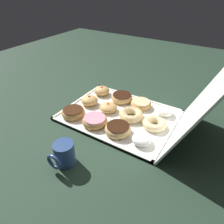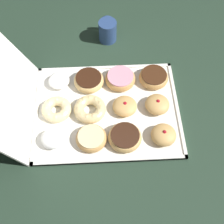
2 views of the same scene
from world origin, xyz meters
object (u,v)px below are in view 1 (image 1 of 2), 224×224
powdered_filled_donut_9 (165,111)px  coffee_mug (64,154)px  chocolate_frosted_donut_8 (118,129)px  jelly_filled_donut_1 (89,101)px  cruller_donut_7 (131,114)px  glazed_ring_donut_6 (141,104)px  chocolate_frosted_donut_2 (73,112)px  chocolate_frosted_donut_3 (122,97)px  donut_box (119,115)px  pink_frosted_donut_5 (95,121)px  cruller_donut_10 (155,123)px  powdered_filled_donut_11 (142,139)px  jelly_filled_donut_0 (102,91)px  jelly_filled_donut_4 (108,107)px

powdered_filled_donut_9 → coffee_mug: coffee_mug is taller
chocolate_frosted_donut_8 → jelly_filled_donut_1: bearing=-115.9°
cruller_donut_7 → glazed_ring_donut_6: bearing=-178.2°
jelly_filled_donut_1 → chocolate_frosted_donut_2: size_ratio=0.78×
glazed_ring_donut_6 → chocolate_frosted_donut_8: chocolate_frosted_donut_8 is taller
jelly_filled_donut_1 → cruller_donut_7: jelly_filled_donut_1 is taller
chocolate_frosted_donut_3 → donut_box: bearing=24.5°
pink_frosted_donut_5 → chocolate_frosted_donut_8: 0.13m
chocolate_frosted_donut_3 → coffee_mug: 0.51m
cruller_donut_10 → chocolate_frosted_donut_8: bearing=-43.3°
donut_box → jelly_filled_donut_1: size_ratio=6.02×
donut_box → pink_frosted_donut_5: bearing=-24.3°
chocolate_frosted_donut_8 → powdered_filled_donut_11: bearing=87.7°
powdered_filled_donut_9 → cruller_donut_10: size_ratio=0.73×
jelly_filled_donut_0 → coffee_mug: 0.54m
jelly_filled_donut_0 → cruller_donut_7: 0.29m
pink_frosted_donut_5 → powdered_filled_donut_9: powdered_filled_donut_9 is taller
jelly_filled_donut_4 → chocolate_frosted_donut_8: 0.19m
chocolate_frosted_donut_8 → coffee_mug: (0.25, -0.09, 0.02)m
jelly_filled_donut_1 → powdered_filled_donut_11: size_ratio=1.09×
cruller_donut_10 → donut_box: bearing=-89.2°
glazed_ring_donut_6 → coffee_mug: size_ratio=1.13×
powdered_filled_donut_9 → chocolate_frosted_donut_3: bearing=-91.3°
cruller_donut_10 → jelly_filled_donut_1: bearing=-89.2°
chocolate_frosted_donut_2 → jelly_filled_donut_4: bearing=136.6°
jelly_filled_donut_0 → chocolate_frosted_donut_3: size_ratio=0.75×
jelly_filled_donut_1 → pink_frosted_donut_5: 0.18m
chocolate_frosted_donut_8 → cruller_donut_10: bearing=136.7°
chocolate_frosted_donut_2 → coffee_mug: bearing=34.8°
jelly_filled_donut_1 → coffee_mug: bearing=24.3°
chocolate_frosted_donut_2 → powdered_filled_donut_9: powdered_filled_donut_9 is taller
chocolate_frosted_donut_2 → cruller_donut_7: (-0.14, 0.26, 0.00)m
jelly_filled_donut_4 → chocolate_frosted_donut_3: bearing=176.2°
jelly_filled_donut_1 → glazed_ring_donut_6: (-0.13, 0.25, -0.01)m
jelly_filled_donut_1 → coffee_mug: 0.41m
jelly_filled_donut_4 → powdered_filled_donut_11: 0.29m
chocolate_frosted_donut_3 → glazed_ring_donut_6: size_ratio=1.07×
donut_box → jelly_filled_donut_0: bearing=-123.2°
glazed_ring_donut_6 → powdered_filled_donut_11: (0.26, 0.12, 0.00)m
pink_frosted_donut_5 → cruller_donut_7: size_ratio=0.99×
powdered_filled_donut_11 → cruller_donut_7: bearing=-138.7°
coffee_mug → chocolate_frosted_donut_3: bearing=-175.5°
jelly_filled_donut_4 → cruller_donut_7: bearing=91.8°
pink_frosted_donut_5 → glazed_ring_donut_6: 0.28m
chocolate_frosted_donut_2 → chocolate_frosted_donut_3: (-0.26, 0.13, 0.00)m
cruller_donut_10 → jelly_filled_donut_4: bearing=-89.8°
jelly_filled_donut_1 → jelly_filled_donut_0: bearing=-177.4°
cruller_donut_7 → cruller_donut_10: (0.00, 0.12, -0.00)m
jelly_filled_donut_0 → chocolate_frosted_donut_8: 0.37m
jelly_filled_donut_1 → jelly_filled_donut_4: (-0.00, 0.12, -0.00)m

